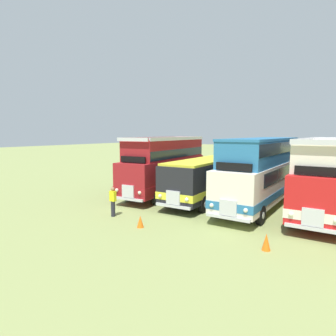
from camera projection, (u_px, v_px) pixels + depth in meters
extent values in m
plane|color=#8C9956|center=(323.00, 216.00, 16.96)|extent=(200.00, 200.00, 0.00)
cube|color=maroon|center=(165.00, 173.00, 22.75)|extent=(2.94, 9.66, 2.30)
cube|color=maroon|center=(165.00, 181.00, 22.83)|extent=(2.98, 9.70, 0.44)
cube|color=#19232D|center=(167.00, 165.00, 23.03)|extent=(2.86, 7.26, 0.76)
cube|color=#19232D|center=(129.00, 172.00, 18.57)|extent=(2.20, 0.20, 0.90)
cube|color=silver|center=(128.00, 191.00, 18.62)|extent=(0.90, 0.16, 0.80)
cube|color=silver|center=(128.00, 199.00, 18.66)|extent=(2.30, 0.25, 0.16)
sphere|color=#EAEACC|center=(140.00, 193.00, 18.18)|extent=(0.22, 0.22, 0.22)
sphere|color=#EAEACC|center=(117.00, 190.00, 19.05)|extent=(0.22, 0.22, 0.22)
cube|color=maroon|center=(166.00, 149.00, 22.75)|extent=(2.80, 8.76, 1.50)
cube|color=silver|center=(132.00, 139.00, 18.71)|extent=(2.40, 0.21, 0.24)
cube|color=silver|center=(187.00, 138.00, 25.98)|extent=(2.40, 0.21, 0.24)
cube|color=silver|center=(180.00, 139.00, 22.08)|extent=(0.50, 8.65, 0.24)
cube|color=silver|center=(153.00, 138.00, 23.23)|extent=(0.50, 8.65, 0.24)
cube|color=#19232D|center=(166.00, 153.00, 22.78)|extent=(2.84, 8.66, 0.64)
cube|color=black|center=(133.00, 160.00, 18.91)|extent=(1.90, 0.21, 0.40)
cylinder|color=black|center=(157.00, 197.00, 19.58)|extent=(0.33, 1.05, 1.04)
cylinder|color=silver|center=(159.00, 197.00, 19.51)|extent=(0.04, 0.36, 0.36)
cylinder|color=black|center=(129.00, 194.00, 20.68)|extent=(0.33, 1.05, 1.04)
cylinder|color=silver|center=(127.00, 194.00, 20.75)|extent=(0.04, 0.36, 0.36)
cylinder|color=black|center=(194.00, 183.00, 24.94)|extent=(0.33, 1.05, 1.04)
cylinder|color=silver|center=(195.00, 184.00, 24.86)|extent=(0.04, 0.36, 0.36)
cylinder|color=black|center=(170.00, 181.00, 26.03)|extent=(0.33, 1.05, 1.04)
cylinder|color=silver|center=(169.00, 181.00, 26.11)|extent=(0.04, 0.36, 0.36)
cube|color=black|center=(209.00, 177.00, 20.88)|extent=(2.62, 9.83, 2.30)
cube|color=yellow|center=(209.00, 185.00, 20.95)|extent=(2.66, 9.87, 0.44)
cube|color=#19232D|center=(211.00, 168.00, 21.14)|extent=(2.62, 7.43, 0.76)
cube|color=#19232D|center=(174.00, 176.00, 16.73)|extent=(2.20, 0.13, 0.90)
cube|color=silver|center=(173.00, 198.00, 16.79)|extent=(0.90, 0.13, 0.80)
cube|color=silver|center=(173.00, 206.00, 16.82)|extent=(2.30, 0.17, 0.16)
sphere|color=#EAEACC|center=(187.00, 200.00, 16.30)|extent=(0.22, 0.22, 0.22)
sphere|color=#EAEACC|center=(160.00, 196.00, 17.25)|extent=(0.22, 0.22, 0.22)
cube|color=yellow|center=(209.00, 160.00, 20.73)|extent=(2.57, 9.43, 0.14)
cylinder|color=black|center=(203.00, 204.00, 17.63)|extent=(0.29, 1.04, 1.04)
cylinder|color=silver|center=(206.00, 204.00, 17.56)|extent=(0.02, 0.36, 0.36)
cylinder|color=black|center=(171.00, 200.00, 18.85)|extent=(0.29, 1.04, 1.04)
cylinder|color=silver|center=(169.00, 199.00, 18.93)|extent=(0.02, 0.36, 0.36)
cylinder|color=black|center=(238.00, 188.00, 23.02)|extent=(0.29, 1.04, 1.04)
cylinder|color=silver|center=(240.00, 188.00, 22.94)|extent=(0.02, 0.36, 0.36)
cylinder|color=black|center=(211.00, 185.00, 24.23)|extent=(0.29, 1.04, 1.04)
cylinder|color=silver|center=(209.00, 185.00, 24.31)|extent=(0.02, 0.36, 0.36)
cube|color=silver|center=(260.00, 181.00, 18.77)|extent=(2.97, 10.56, 2.30)
cube|color=teal|center=(260.00, 191.00, 18.84)|extent=(3.01, 10.60, 0.44)
cube|color=#19232D|center=(262.00, 172.00, 19.03)|extent=(2.89, 8.16, 0.76)
cube|color=#19232D|center=(230.00, 183.00, 14.44)|extent=(2.20, 0.20, 0.90)
cube|color=silver|center=(228.00, 208.00, 14.50)|extent=(0.90, 0.16, 0.80)
cube|color=silver|center=(228.00, 218.00, 14.53)|extent=(2.30, 0.24, 0.16)
sphere|color=#EAEACC|center=(246.00, 210.00, 13.99)|extent=(0.22, 0.22, 0.22)
sphere|color=#EAEACC|center=(212.00, 205.00, 14.99)|extent=(0.22, 0.22, 0.22)
cube|color=teal|center=(262.00, 152.00, 18.75)|extent=(2.83, 9.65, 1.50)
cube|color=teal|center=(263.00, 139.00, 18.66)|extent=(2.89, 9.76, 0.14)
cube|color=#19232D|center=(262.00, 147.00, 18.72)|extent=(2.86, 9.56, 0.68)
cube|color=black|center=(234.00, 167.00, 14.76)|extent=(1.90, 0.21, 0.40)
cylinder|color=black|center=(261.00, 215.00, 15.29)|extent=(0.33, 1.05, 1.04)
cylinder|color=silver|center=(263.00, 215.00, 15.20)|extent=(0.04, 0.36, 0.36)
cylinder|color=black|center=(220.00, 209.00, 16.57)|extent=(0.33, 1.05, 1.04)
cylinder|color=silver|center=(218.00, 208.00, 16.65)|extent=(0.04, 0.36, 0.36)
cylinder|color=black|center=(289.00, 193.00, 21.09)|extent=(0.33, 1.05, 1.04)
cylinder|color=silver|center=(292.00, 193.00, 21.01)|extent=(0.04, 0.36, 0.36)
cylinder|color=black|center=(258.00, 189.00, 22.37)|extent=(0.33, 1.05, 1.04)
cylinder|color=silver|center=(256.00, 189.00, 22.45)|extent=(0.04, 0.36, 0.36)
cube|color=red|center=(325.00, 186.00, 17.05)|extent=(2.80, 10.30, 2.30)
cube|color=silver|center=(324.00, 196.00, 17.12)|extent=(2.84, 10.34, 0.44)
cube|color=#19232D|center=(326.00, 175.00, 17.31)|extent=(2.76, 7.90, 0.76)
cube|color=#19232D|center=(315.00, 189.00, 12.77)|extent=(2.20, 0.16, 0.90)
cube|color=silver|center=(313.00, 217.00, 12.83)|extent=(0.90, 0.15, 0.80)
cube|color=silver|center=(312.00, 229.00, 12.86)|extent=(2.30, 0.21, 0.16)
sphere|color=#EAEACC|center=(336.00, 221.00, 12.33)|extent=(0.22, 0.22, 0.22)
sphere|color=#EAEACC|center=(291.00, 214.00, 13.31)|extent=(0.22, 0.22, 0.22)
cube|color=silver|center=(327.00, 154.00, 17.04)|extent=(2.67, 9.40, 1.50)
cube|color=silver|center=(319.00, 142.00, 12.90)|extent=(2.40, 0.17, 0.24)
cube|color=silver|center=(333.00, 139.00, 20.41)|extent=(2.40, 0.17, 0.24)
cube|color=silver|center=(306.00, 140.00, 17.59)|extent=(0.38, 9.33, 0.24)
cube|color=#19232D|center=(327.00, 159.00, 17.07)|extent=(2.71, 9.30, 0.64)
cube|color=black|center=(317.00, 171.00, 13.09)|extent=(1.90, 0.18, 0.40)
cylinder|color=black|center=(291.00, 217.00, 14.89)|extent=(0.31, 1.05, 1.04)
cylinder|color=silver|center=(288.00, 217.00, 14.97)|extent=(0.03, 0.36, 0.36)
cylinder|color=black|center=(310.00, 194.00, 20.57)|extent=(0.31, 1.05, 1.04)
cylinder|color=silver|center=(308.00, 194.00, 20.66)|extent=(0.03, 0.36, 0.36)
cone|color=orange|center=(266.00, 242.00, 11.94)|extent=(0.36, 0.36, 0.71)
cone|color=orange|center=(140.00, 222.00, 14.87)|extent=(0.36, 0.36, 0.61)
cylinder|color=#23232D|center=(113.00, 209.00, 16.83)|extent=(0.24, 0.24, 0.90)
cube|color=yellow|center=(113.00, 196.00, 16.74)|extent=(0.36, 0.22, 0.60)
sphere|color=#9E7051|center=(113.00, 189.00, 16.69)|extent=(0.22, 0.22, 0.22)
cylinder|color=#8C704C|center=(195.00, 170.00, 34.25)|extent=(0.08, 0.08, 1.05)
cylinder|color=#8C704C|center=(256.00, 174.00, 30.60)|extent=(0.08, 0.08, 1.05)
cylinder|color=#8C704C|center=(332.00, 180.00, 26.96)|extent=(0.08, 0.08, 1.05)
cylinder|color=beige|center=(332.00, 175.00, 26.91)|extent=(28.14, 0.03, 0.03)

